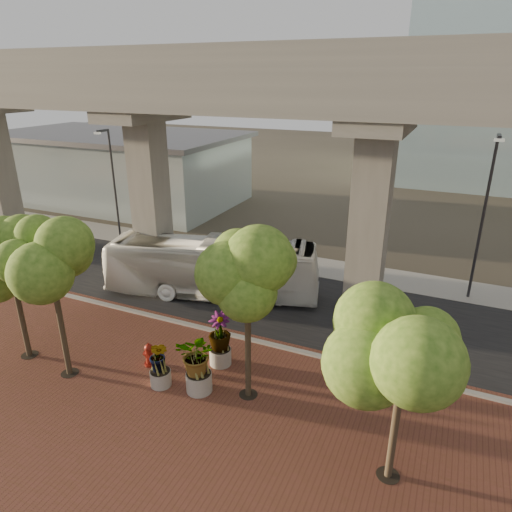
% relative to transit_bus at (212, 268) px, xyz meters
% --- Properties ---
extents(ground, '(160.00, 160.00, 0.00)m').
position_rel_transit_bus_xyz_m(ground, '(1.97, -1.51, -1.59)').
color(ground, '#3B362B').
rests_on(ground, ground).
extents(brick_plaza, '(70.00, 13.00, 0.06)m').
position_rel_transit_bus_xyz_m(brick_plaza, '(1.97, -9.51, -1.56)').
color(brick_plaza, brown).
rests_on(brick_plaza, ground).
extents(asphalt_road, '(90.00, 8.00, 0.04)m').
position_rel_transit_bus_xyz_m(asphalt_road, '(1.97, 0.49, -1.57)').
color(asphalt_road, black).
rests_on(asphalt_road, ground).
extents(curb_strip, '(70.00, 0.25, 0.16)m').
position_rel_transit_bus_xyz_m(curb_strip, '(1.97, -3.51, -1.51)').
color(curb_strip, '#9B9790').
rests_on(curb_strip, ground).
extents(far_sidewalk, '(90.00, 3.00, 0.06)m').
position_rel_transit_bus_xyz_m(far_sidewalk, '(1.97, 5.99, -1.56)').
color(far_sidewalk, '#9B9790').
rests_on(far_sidewalk, ground).
extents(transit_viaduct, '(72.00, 5.60, 12.40)m').
position_rel_transit_bus_xyz_m(transit_viaduct, '(1.97, 0.49, 5.70)').
color(transit_viaduct, gray).
rests_on(transit_viaduct, ground).
extents(station_pavilion, '(23.00, 13.00, 6.30)m').
position_rel_transit_bus_xyz_m(station_pavilion, '(-18.03, 14.49, 1.63)').
color(station_pavilion, '#A6B9BD').
rests_on(station_pavilion, ground).
extents(transit_bus, '(11.71, 5.47, 3.18)m').
position_rel_transit_bus_xyz_m(transit_bus, '(0.00, 0.00, 0.00)').
color(transit_bus, white).
rests_on(transit_bus, ground).
extents(fire_hydrant, '(0.51, 0.46, 1.02)m').
position_rel_transit_bus_xyz_m(fire_hydrant, '(0.85, -6.88, -1.04)').
color(fire_hydrant, maroon).
rests_on(fire_hydrant, ground).
extents(planter_front, '(2.19, 2.19, 2.41)m').
position_rel_transit_bus_xyz_m(planter_front, '(3.55, -7.47, -0.07)').
color(planter_front, '#AEAA9D').
rests_on(planter_front, ground).
extents(planter_right, '(2.20, 2.20, 2.34)m').
position_rel_transit_bus_xyz_m(planter_right, '(3.47, -5.61, -0.11)').
color(planter_right, gray).
rests_on(planter_right, ground).
extents(planter_left, '(1.79, 1.79, 1.97)m').
position_rel_transit_bus_xyz_m(planter_left, '(2.03, -7.79, -0.33)').
color(planter_left, gray).
rests_on(planter_left, ground).
extents(street_tree_far_west, '(3.69, 3.69, 6.23)m').
position_rel_transit_bus_xyz_m(street_tree_far_west, '(-4.29, -8.40, 2.99)').
color(street_tree_far_west, '#473A29').
rests_on(street_tree_far_west, ground).
extents(street_tree_near_west, '(3.82, 3.82, 6.58)m').
position_rel_transit_bus_xyz_m(street_tree_near_west, '(-1.76, -8.67, 3.29)').
color(street_tree_near_west, '#473A29').
rests_on(street_tree_near_west, ground).
extents(street_tree_near_east, '(3.84, 3.84, 6.54)m').
position_rel_transit_bus_xyz_m(street_tree_near_east, '(5.35, -6.95, 3.24)').
color(street_tree_near_east, '#473A29').
rests_on(street_tree_near_east, ground).
extents(street_tree_far_east, '(3.83, 3.83, 5.85)m').
position_rel_transit_bus_xyz_m(street_tree_far_east, '(10.73, -8.62, 2.56)').
color(street_tree_far_east, '#473A29').
rests_on(street_tree_far_east, ground).
extents(streetlamp_west, '(0.40, 1.16, 7.99)m').
position_rel_transit_bus_xyz_m(streetlamp_west, '(-9.56, 3.88, 3.08)').
color(streetlamp_west, '#303035').
rests_on(streetlamp_west, ground).
extents(streetlamp_east, '(0.43, 1.25, 8.61)m').
position_rel_transit_bus_xyz_m(streetlamp_east, '(12.78, 5.16, 3.43)').
color(streetlamp_east, '#2C2C31').
rests_on(streetlamp_east, ground).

